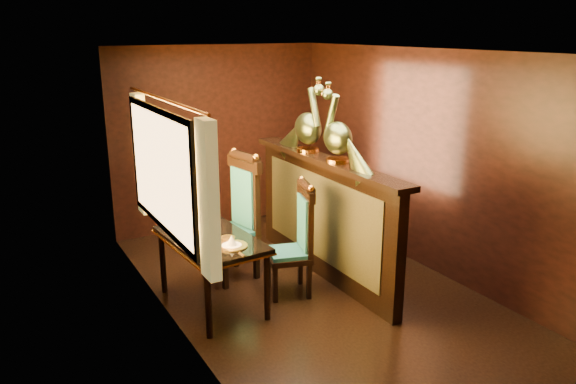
# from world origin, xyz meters

# --- Properties ---
(ground) EXTENTS (5.00, 5.00, 0.00)m
(ground) POSITION_xyz_m (0.00, 0.00, 0.00)
(ground) COLOR black
(ground) RESTS_ON ground
(room_shell) EXTENTS (3.04, 5.04, 2.52)m
(room_shell) POSITION_xyz_m (-0.09, 0.02, 1.58)
(room_shell) COLOR black
(room_shell) RESTS_ON ground
(partition) EXTENTS (0.26, 2.70, 1.36)m
(partition) POSITION_xyz_m (0.32, 0.30, 0.71)
(partition) COLOR black
(partition) RESTS_ON ground
(dining_table) EXTENTS (0.84, 1.29, 0.93)m
(dining_table) POSITION_xyz_m (-1.05, 0.23, 0.66)
(dining_table) COLOR black
(dining_table) RESTS_ON ground
(chair_left) EXTENTS (0.55, 0.56, 1.23)m
(chair_left) POSITION_xyz_m (-0.14, 0.06, 0.64)
(chair_left) COLOR black
(chair_left) RESTS_ON ground
(chair_right) EXTENTS (0.59, 0.61, 1.43)m
(chair_right) POSITION_xyz_m (-0.49, 0.77, 0.74)
(chair_right) COLOR black
(chair_right) RESTS_ON ground
(peacock_left) EXTENTS (0.26, 0.68, 0.81)m
(peacock_left) POSITION_xyz_m (0.33, 0.07, 1.77)
(peacock_left) COLOR #1C5543
(peacock_left) RESTS_ON partition
(peacock_right) EXTENTS (0.27, 0.71, 0.85)m
(peacock_right) POSITION_xyz_m (0.33, 0.66, 1.79)
(peacock_right) COLOR #1C5543
(peacock_right) RESTS_ON partition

